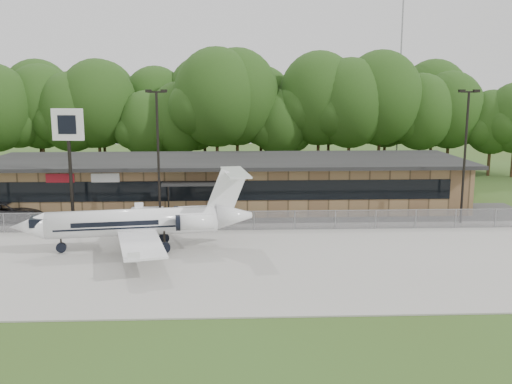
{
  "coord_description": "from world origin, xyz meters",
  "views": [
    {
      "loc": [
        0.46,
        -25.54,
        10.47
      ],
      "look_at": [
        2.03,
        12.0,
        3.47
      ],
      "focal_mm": 40.0,
      "sensor_mm": 36.0,
      "label": 1
    }
  ],
  "objects_px": {
    "terminal": "(227,182)",
    "suv": "(8,212)",
    "pole_sign": "(68,137)",
    "business_jet": "(142,223)"
  },
  "relations": [
    {
      "from": "terminal",
      "to": "suv",
      "type": "distance_m",
      "value": 17.93
    },
    {
      "from": "terminal",
      "to": "suv",
      "type": "height_order",
      "value": "terminal"
    },
    {
      "from": "terminal",
      "to": "pole_sign",
      "type": "distance_m",
      "value": 14.34
    },
    {
      "from": "terminal",
      "to": "pole_sign",
      "type": "height_order",
      "value": "pole_sign"
    },
    {
      "from": "business_jet",
      "to": "suv",
      "type": "relative_size",
      "value": 2.74
    },
    {
      "from": "suv",
      "to": "pole_sign",
      "type": "relative_size",
      "value": 0.63
    },
    {
      "from": "terminal",
      "to": "suv",
      "type": "relative_size",
      "value": 7.34
    },
    {
      "from": "suv",
      "to": "pole_sign",
      "type": "distance_m",
      "value": 8.49
    },
    {
      "from": "terminal",
      "to": "suv",
      "type": "bearing_deg",
      "value": -163.7
    },
    {
      "from": "pole_sign",
      "to": "terminal",
      "type": "bearing_deg",
      "value": 38.74
    }
  ]
}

